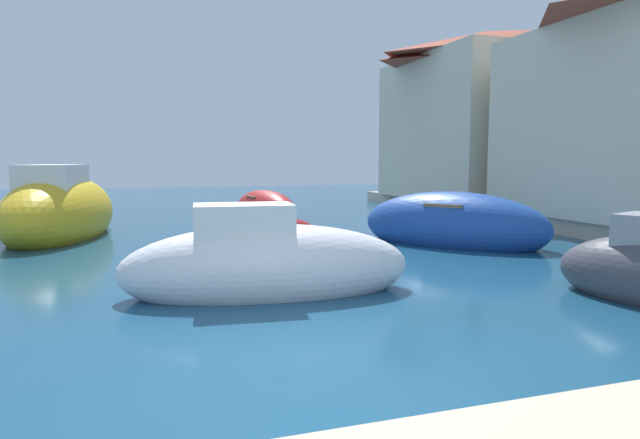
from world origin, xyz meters
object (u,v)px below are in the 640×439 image
moored_boat_7 (60,213)px  moored_boat_2 (265,208)px  moored_boat_6 (265,236)px  moored_boat_1 (266,266)px  moored_boat_4 (453,225)px  waterfront_building_annex (484,114)px  waterfront_building_far (476,118)px

moored_boat_7 → moored_boat_2: bearing=-56.4°
moored_boat_6 → moored_boat_7: bearing=-56.4°
moored_boat_1 → moored_boat_2: moored_boat_1 is taller
moored_boat_7 → moored_boat_4: bearing=-105.0°
moored_boat_7 → waterfront_building_annex: waterfront_building_annex is taller
waterfront_building_far → moored_boat_1: bearing=-134.1°
moored_boat_6 → moored_boat_7: (-5.20, 3.68, 0.42)m
moored_boat_2 → waterfront_building_far: bearing=88.7°
moored_boat_2 → waterfront_building_far: size_ratio=0.60×
moored_boat_1 → moored_boat_4: size_ratio=0.96×
moored_boat_1 → waterfront_building_far: bearing=51.9°
moored_boat_6 → moored_boat_4: bearing=145.5°
moored_boat_4 → waterfront_building_annex: bearing=-76.2°
moored_boat_1 → moored_boat_4: bearing=38.5°
moored_boat_7 → waterfront_building_far: 17.72m
moored_boat_2 → moored_boat_4: size_ratio=0.84×
moored_boat_1 → moored_boat_2: 11.54m
moored_boat_4 → moored_boat_6: moored_boat_4 is taller
waterfront_building_far → moored_boat_4: bearing=-126.3°
moored_boat_1 → moored_boat_7: bearing=122.0°
moored_boat_6 → waterfront_building_far: bearing=-165.7°
moored_boat_6 → waterfront_building_annex: bearing=-167.7°
moored_boat_6 → waterfront_building_annex: waterfront_building_annex is taller
moored_boat_6 → moored_boat_7: moored_boat_7 is taller
moored_boat_2 → moored_boat_4: (3.30, -7.59, 0.11)m
moored_boat_2 → waterfront_building_annex: waterfront_building_annex is taller
moored_boat_7 → waterfront_building_annex: size_ratio=0.77×
waterfront_building_annex → waterfront_building_far: size_ratio=1.17×
moored_boat_7 → waterfront_building_far: size_ratio=0.90×
moored_boat_1 → moored_boat_7: 9.45m
moored_boat_7 → moored_boat_6: bearing=-114.4°
moored_boat_4 → moored_boat_1: bearing=84.3°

